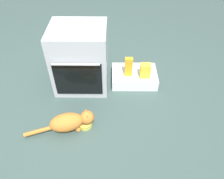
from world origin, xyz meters
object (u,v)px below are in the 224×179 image
at_px(food_bowl, 85,124).
at_px(cat, 70,122).
at_px(snack_bag, 145,71).
at_px(oven, 80,58).
at_px(juice_carton, 129,67).
at_px(pantry_cabinet, 134,77).

distance_m(food_bowl, cat, 0.17).
distance_m(cat, snack_bag, 1.06).
xyz_separation_m(oven, cat, (-0.05, -0.71, -0.27)).
relative_size(food_bowl, juice_carton, 0.60).
xyz_separation_m(pantry_cabinet, food_bowl, (-0.55, -0.72, -0.04)).
bearing_deg(cat, snack_bag, 24.88).
distance_m(cat, juice_carton, 0.95).
bearing_deg(pantry_cabinet, snack_bag, -35.17).
distance_m(food_bowl, juice_carton, 0.85).
xyz_separation_m(food_bowl, snack_bag, (0.67, 0.64, 0.20)).
relative_size(juice_carton, snack_bag, 1.33).
distance_m(pantry_cabinet, cat, 1.03).
bearing_deg(pantry_cabinet, juice_carton, -150.87).
height_order(food_bowl, cat, cat).
height_order(food_bowl, snack_bag, snack_bag).
distance_m(pantry_cabinet, juice_carton, 0.21).
height_order(oven, pantry_cabinet, oven).
distance_m(oven, food_bowl, 0.76).
height_order(pantry_cabinet, snack_bag, snack_bag).
bearing_deg(food_bowl, snack_bag, 43.69).
bearing_deg(food_bowl, pantry_cabinet, 52.43).
bearing_deg(snack_bag, oven, 177.64).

